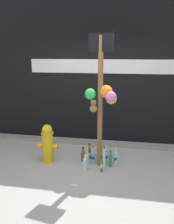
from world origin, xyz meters
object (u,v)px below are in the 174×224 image
at_px(bottle_8, 83,155).
at_px(bottle_7, 87,158).
at_px(bottle_2, 93,157).
at_px(bottle_0, 102,165).
at_px(bottle_1, 104,158).
at_px(bottle_6, 89,153).
at_px(bottle_4, 106,155).
at_px(fire_hydrant, 48,143).
at_px(bottle_5, 85,164).
at_px(memorial_post, 102,90).
at_px(bottle_9, 110,160).
at_px(bottle_3, 116,157).

bearing_deg(bottle_8, bottle_7, -51.02).
xyz_separation_m(bottle_2, bottle_7, (-0.10, -0.10, 0.01)).
relative_size(bottle_0, bottle_1, 0.77).
bearing_deg(bottle_6, bottle_4, -17.04).
bearing_deg(bottle_7, fire_hydrant, 179.10).
relative_size(bottle_5, bottle_6, 0.96).
relative_size(memorial_post, bottle_2, 7.42).
relative_size(memorial_post, bottle_9, 7.43).
distance_m(bottle_3, bottle_6, 0.58).
height_order(fire_hydrant, bottle_4, fire_hydrant).
bearing_deg(memorial_post, bottle_5, -138.73).
bearing_deg(bottle_0, bottle_6, 121.93).
xyz_separation_m(fire_hydrant, bottle_9, (1.28, -0.04, -0.25)).
height_order(bottle_6, bottle_9, bottle_9).
distance_m(bottle_0, bottle_3, 0.44).
bearing_deg(bottle_7, bottle_6, 90.45).
xyz_separation_m(bottle_5, bottle_8, (-0.11, 0.38, -0.01)).
height_order(memorial_post, bottle_9, memorial_post).
height_order(bottle_1, bottle_5, bottle_1).
xyz_separation_m(memorial_post, bottle_4, (0.08, 0.15, -1.36)).
bearing_deg(bottle_0, bottle_7, 142.55).
relative_size(bottle_2, bottle_6, 1.03).
distance_m(bottle_3, bottle_7, 0.57).
bearing_deg(bottle_3, bottle_4, 171.03).
distance_m(bottle_2, bottle_3, 0.46).
relative_size(bottle_4, bottle_5, 1.16).
height_order(bottle_4, bottle_7, bottle_4).
bearing_deg(bottle_1, bottle_5, -146.38).
xyz_separation_m(bottle_1, bottle_5, (-0.34, -0.23, -0.03)).
bearing_deg(bottle_7, bottle_8, 128.98).
distance_m(bottle_1, bottle_2, 0.27).
xyz_separation_m(bottle_5, bottle_6, (0.00, 0.51, -0.00)).
bearing_deg(bottle_8, bottle_3, -1.20).
bearing_deg(bottle_4, bottle_8, -177.80).
bearing_deg(bottle_4, memorial_post, -116.79).
distance_m(bottle_1, bottle_7, 0.34).
bearing_deg(bottle_3, bottle_9, -122.08).
distance_m(bottle_4, bottle_9, 0.21).
bearing_deg(bottle_0, bottle_3, 57.04).
xyz_separation_m(memorial_post, bottle_1, (0.06, -0.02, -1.34)).
bearing_deg(memorial_post, bottle_7, -178.78).
relative_size(bottle_6, bottle_8, 1.12).
bearing_deg(bottle_1, bottle_6, 140.54).
bearing_deg(bottle_0, bottle_9, 56.45).
xyz_separation_m(fire_hydrant, bottle_7, (0.82, -0.01, -0.26)).
relative_size(bottle_6, bottle_7, 0.97).
xyz_separation_m(memorial_post, bottle_0, (0.04, -0.25, -1.38)).
bearing_deg(bottle_3, bottle_0, -122.96).
bearing_deg(memorial_post, bottle_0, -80.69).
bearing_deg(bottle_1, bottle_7, 178.00).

